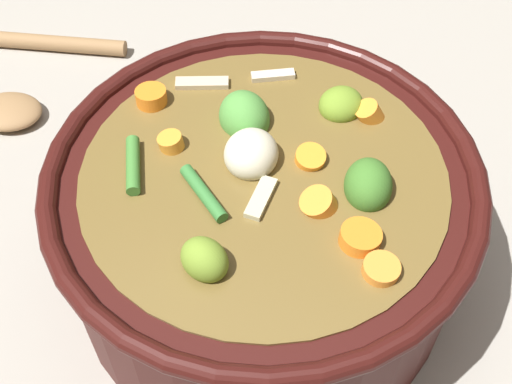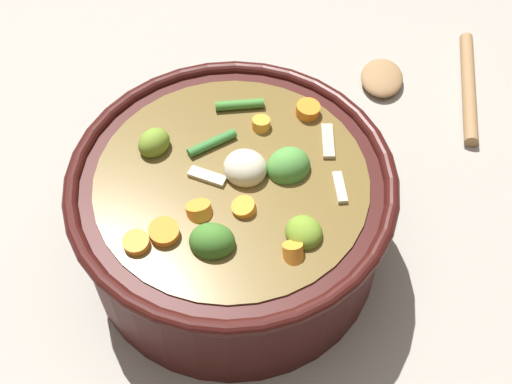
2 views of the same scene
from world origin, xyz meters
TOP-DOWN VIEW (x-y plane):
  - ground_plane at (0.00, 0.00)m, footprint 1.10×1.10m
  - cooking_pot at (-0.00, -0.00)m, footprint 0.31×0.31m
  - wooden_spoon at (0.31, -0.12)m, footprint 0.18×0.17m

SIDE VIEW (x-z plane):
  - ground_plane at x=0.00m, z-range 0.00..0.00m
  - wooden_spoon at x=0.31m, z-range 0.00..0.02m
  - cooking_pot at x=0.00m, z-range -0.01..0.14m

